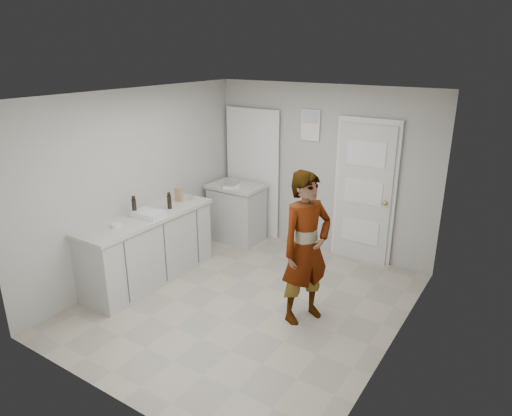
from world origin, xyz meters
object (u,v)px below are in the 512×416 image
Objects in this scene: oil_cruet_a at (169,201)px; egg_bowl at (116,225)px; spice_jar at (191,197)px; oil_cruet_b at (134,206)px; baking_dish at (149,214)px; cake_mix_box at (179,195)px; person at (306,248)px.

egg_bowl is (-0.07, -0.86, -0.09)m from oil_cruet_a.
oil_cruet_b is at bearing -102.82° from spice_jar.
baking_dish is at bearing 16.87° from oil_cruet_b.
cake_mix_box is 0.82× the size of oil_cruet_a.
oil_cruet_b reaches higher than baking_dish.
oil_cruet_b is at bearing -96.16° from cake_mix_box.
oil_cruet_a reaches higher than spice_jar.
baking_dish is (-2.10, -0.31, 0.08)m from person.
cake_mix_box is 1.55× the size of egg_bowl.
person is at bearing 8.51° from baking_dish.
person reaches higher than oil_cruet_a.
oil_cruet_a is at bearing 87.82° from baking_dish.
spice_jar is 0.57× the size of egg_bowl.
baking_dish is (0.09, -0.67, -0.07)m from cake_mix_box.
person is 2.33m from oil_cruet_b.
oil_cruet_b is 0.22m from baking_dish.
cake_mix_box is at bearing 108.75° from oil_cruet_a.
person is at bearing -7.46° from cake_mix_box.
person is 7.51× the size of oil_cruet_a.
oil_cruet_a is at bearing -89.63° from spice_jar.
person is at bearing -13.72° from spice_jar.
person reaches higher than baking_dish.
oil_cruet_a is (0.10, -0.30, 0.02)m from cake_mix_box.
oil_cruet_b is (-0.20, -0.88, 0.09)m from spice_jar.
cake_mix_box reaches higher than egg_bowl.
person is at bearing 9.22° from oil_cruet_b.
spice_jar is 0.27× the size of oil_cruet_b.
egg_bowl is at bearing -86.42° from cake_mix_box.
oil_cruet_a is at bearing 113.23° from person.
oil_cruet_a is 1.89× the size of egg_bowl.
person is 6.70× the size of oil_cruet_b.
cake_mix_box is at bearing 105.61° from person.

